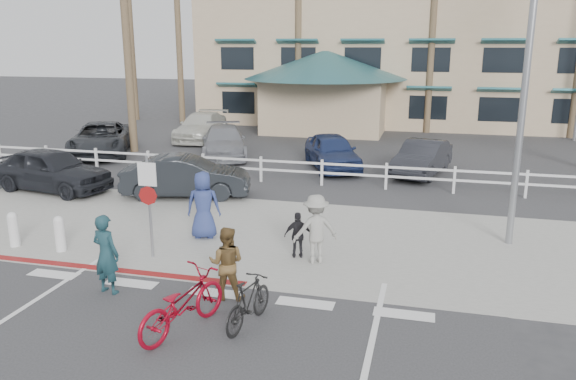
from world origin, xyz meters
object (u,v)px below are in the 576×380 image
(bike_red, at_px, (182,303))
(car_red_compact, at_px, (51,170))
(bike_black, at_px, (248,302))
(sign_post, at_px, (149,202))
(car_white_sedan, at_px, (186,177))

(bike_red, distance_m, car_red_compact, 12.31)
(bike_black, height_order, car_red_compact, car_red_compact)
(car_red_compact, bearing_deg, sign_post, -117.85)
(sign_post, distance_m, bike_black, 4.53)
(sign_post, height_order, bike_black, sign_post)
(car_red_compact, bearing_deg, bike_black, -118.26)
(bike_black, distance_m, car_white_sedan, 9.74)
(sign_post, relative_size, bike_black, 1.80)
(car_white_sedan, bearing_deg, sign_post, -179.03)
(bike_black, height_order, car_white_sedan, car_white_sedan)
(bike_red, bearing_deg, bike_black, -135.91)
(bike_black, xyz_separation_m, car_red_compact, (-10.13, 7.87, 0.31))
(sign_post, distance_m, car_red_compact, 8.43)
(bike_red, height_order, car_white_sedan, car_white_sedan)
(sign_post, bearing_deg, car_red_compact, 142.55)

